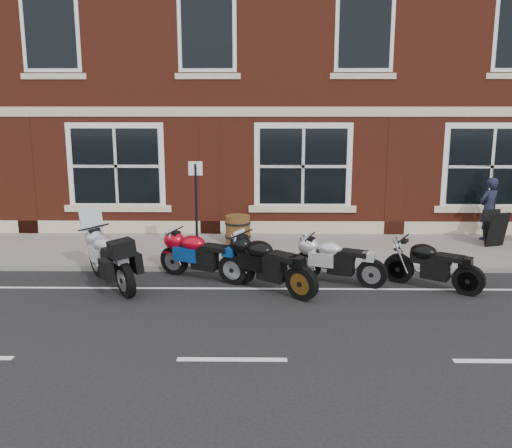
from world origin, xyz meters
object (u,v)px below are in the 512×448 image
object	(u,v)px
moto_sport_red	(202,254)
moto_sport_black	(269,262)
moto_sport_silver	(337,259)
a_board_sign	(495,228)
barrel_planter	(238,230)
pedestrian_left	(489,209)
parking_sign	(196,203)
moto_naked_black	(432,263)
moto_touring_silver	(111,256)

from	to	relation	value
moto_sport_red	moto_sport_black	world-z (taller)	moto_sport_black
moto_sport_silver	a_board_sign	xyz separation A→B (m)	(4.27, 2.70, 0.05)
moto_sport_black	barrel_planter	size ratio (longest dim) A/B	2.49
pedestrian_left	a_board_sign	distance (m)	0.77
moto_sport_black	moto_sport_red	bearing A→B (deg)	101.63
barrel_planter	a_board_sign	bearing A→B (deg)	-1.15
moto_sport_black	parking_sign	xyz separation A→B (m)	(-1.65, 2.00, 0.83)
moto_sport_red	moto_sport_silver	bearing A→B (deg)	-69.41
moto_naked_black	parking_sign	bearing A→B (deg)	104.11
moto_sport_black	barrel_planter	distance (m)	3.41
barrel_planter	parking_sign	bearing A→B (deg)	-123.50
a_board_sign	moto_touring_silver	bearing A→B (deg)	179.39
moto_touring_silver	moto_sport_black	xyz separation A→B (m)	(3.20, -0.31, -0.04)
a_board_sign	moto_sport_black	bearing A→B (deg)	-169.24
moto_naked_black	pedestrian_left	world-z (taller)	pedestrian_left
moto_sport_black	pedestrian_left	world-z (taller)	pedestrian_left
barrel_planter	parking_sign	distance (m)	1.84
moto_sport_red	moto_sport_silver	world-z (taller)	moto_sport_red
moto_touring_silver	moto_sport_silver	size ratio (longest dim) A/B	1.06
moto_naked_black	barrel_planter	bearing A→B (deg)	86.29
moto_sport_red	moto_naked_black	bearing A→B (deg)	-70.94
moto_sport_black	moto_naked_black	xyz separation A→B (m)	(3.23, 0.20, -0.06)
moto_sport_silver	a_board_sign	size ratio (longest dim) A/B	2.09
barrel_planter	parking_sign	xyz separation A→B (m)	(-0.88, -1.33, 0.93)
moto_sport_red	barrel_planter	world-z (taller)	moto_sport_red
moto_touring_silver	a_board_sign	xyz separation A→B (m)	(8.86, 2.89, -0.05)
moto_sport_black	a_board_sign	distance (m)	6.51
moto_sport_red	barrel_planter	size ratio (longest dim) A/B	2.66
moto_touring_silver	a_board_sign	size ratio (longest dim) A/B	2.22
moto_touring_silver	moto_sport_black	distance (m)	3.21
moto_naked_black	parking_sign	xyz separation A→B (m)	(-4.88, 1.80, 0.89)
moto_touring_silver	moto_sport_silver	xyz separation A→B (m)	(4.59, 0.19, -0.10)
moto_sport_silver	moto_naked_black	bearing A→B (deg)	-75.26
moto_touring_silver	pedestrian_left	distance (m)	9.62
moto_sport_silver	parking_sign	distance (m)	3.51
a_board_sign	parking_sign	world-z (taller)	parking_sign
moto_sport_silver	a_board_sign	bearing A→B (deg)	-33.71
moto_sport_red	a_board_sign	distance (m)	7.48
moto_sport_red	a_board_sign	size ratio (longest dim) A/B	2.17
moto_sport_silver	a_board_sign	distance (m)	5.05
moto_naked_black	pedestrian_left	size ratio (longest dim) A/B	1.06
moto_sport_red	parking_sign	world-z (taller)	parking_sign
moto_sport_red	parking_sign	size ratio (longest dim) A/B	0.87
moto_sport_silver	pedestrian_left	distance (m)	5.51
moto_touring_silver	a_board_sign	bearing A→B (deg)	-16.38
a_board_sign	moto_naked_black	bearing A→B (deg)	-147.73
moto_sport_black	moto_sport_silver	size ratio (longest dim) A/B	0.97
moto_sport_red	pedestrian_left	world-z (taller)	pedestrian_left
moto_sport_silver	moto_naked_black	xyz separation A→B (m)	(1.83, -0.30, 0.01)
moto_sport_black	moto_naked_black	distance (m)	3.24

